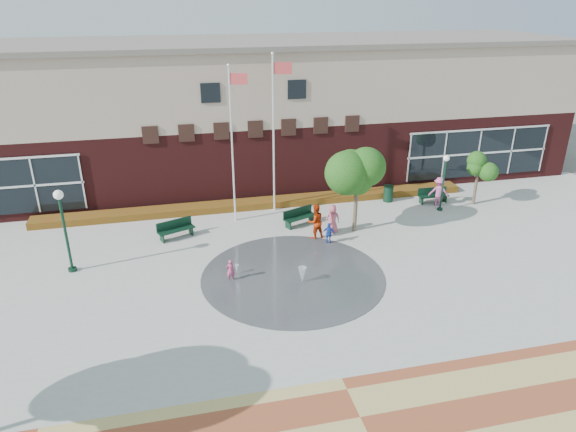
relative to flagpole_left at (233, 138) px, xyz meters
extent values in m
plane|color=#666056|center=(1.67, -9.87, -4.83)|extent=(120.00, 120.00, 0.00)
cube|color=#A8A8A0|center=(1.67, -5.87, -4.83)|extent=(46.00, 18.00, 0.01)
cylinder|color=#383A3D|center=(1.67, -6.87, -4.83)|extent=(8.40, 8.40, 0.01)
cube|color=#491617|center=(1.67, 7.63, -2.58)|extent=(44.00, 10.00, 4.50)
cube|color=tan|center=(1.67, 7.63, 1.92)|extent=(44.00, 10.00, 4.50)
cube|color=slate|center=(1.67, 7.63, 4.22)|extent=(44.40, 10.40, 0.30)
cube|color=black|center=(16.67, 2.61, -2.71)|extent=(10.00, 0.12, 3.19)
cube|color=black|center=(-0.83, 2.61, 1.97)|extent=(1.10, 0.10, 1.10)
cube|color=black|center=(4.17, 2.61, 1.97)|extent=(1.10, 0.10, 1.10)
cube|color=#AA1D09|center=(1.67, 1.73, -4.83)|extent=(26.00, 1.20, 0.40)
cylinder|color=white|center=(-0.05, 0.01, -0.56)|extent=(0.10, 0.10, 8.54)
sphere|color=white|center=(-0.05, 0.01, 3.76)|extent=(0.17, 0.17, 0.17)
cube|color=#C43D3F|center=(0.40, -0.12, 3.08)|extent=(0.90, 0.29, 0.57)
cylinder|color=white|center=(2.43, 0.99, -0.36)|extent=(0.11, 0.11, 8.94)
sphere|color=white|center=(2.43, 0.99, 4.17)|extent=(0.18, 0.18, 0.18)
cube|color=#C43D3F|center=(2.93, 0.87, 3.42)|extent=(1.01, 0.26, 0.63)
cylinder|color=#103120|center=(-8.24, -4.05, -3.01)|extent=(0.13, 0.13, 3.63)
cylinder|color=#103120|center=(-8.24, -4.05, -4.74)|extent=(0.38, 0.38, 0.17)
sphere|color=white|center=(-8.24, -4.05, -1.01)|extent=(0.43, 0.43, 0.43)
cylinder|color=#103120|center=(12.06, -1.28, -3.29)|extent=(0.11, 0.11, 3.09)
cylinder|color=#103120|center=(12.06, -1.28, -4.76)|extent=(0.33, 0.33, 0.15)
sphere|color=white|center=(12.06, -1.28, -1.58)|extent=(0.36, 0.36, 0.36)
cube|color=#103120|center=(-3.38, -1.59, -4.34)|extent=(2.03, 1.23, 0.07)
cube|color=#103120|center=(-3.47, -1.37, -4.09)|extent=(1.84, 0.78, 0.49)
cube|color=#103120|center=(3.38, -1.47, -4.34)|extent=(2.00, 1.25, 0.06)
cube|color=#103120|center=(3.29, -1.25, -4.09)|extent=(1.82, 0.80, 0.49)
cube|color=#103120|center=(12.21, -0.11, -4.36)|extent=(1.89, 0.57, 0.06)
cube|color=#103120|center=(12.21, 0.12, -4.12)|extent=(1.88, 0.10, 0.47)
cylinder|color=#103120|center=(9.60, 0.77, -4.34)|extent=(0.59, 0.59, 0.99)
cylinder|color=black|center=(9.60, 0.77, -3.82)|extent=(0.63, 0.63, 0.06)
cylinder|color=#4C3E30|center=(6.10, -2.83, -3.26)|extent=(0.21, 0.21, 3.14)
cylinder|color=#4C3E30|center=(14.53, -0.86, -3.81)|extent=(0.18, 0.18, 2.04)
cone|color=white|center=(1.94, -7.52, -4.83)|extent=(0.38, 0.38, 0.74)
cone|color=white|center=(-0.80, -6.09, -4.83)|extent=(0.21, 0.21, 0.46)
imported|color=#C94677|center=(-1.14, -6.58, -4.31)|extent=(0.38, 0.25, 1.05)
imported|color=#BE2E09|center=(3.76, -3.20, -3.89)|extent=(1.03, 0.88, 1.88)
imported|color=#C25268|center=(4.87, -2.74, -4.04)|extent=(0.82, 0.59, 1.57)
imported|color=#1A40B3|center=(4.27, -4.00, -4.26)|extent=(0.72, 0.55, 1.14)
imported|color=#CA5195|center=(12.29, -0.54, -3.93)|extent=(1.34, 1.09, 1.81)
camera|label=1|loc=(-3.18, -26.74, 7.09)|focal=32.00mm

